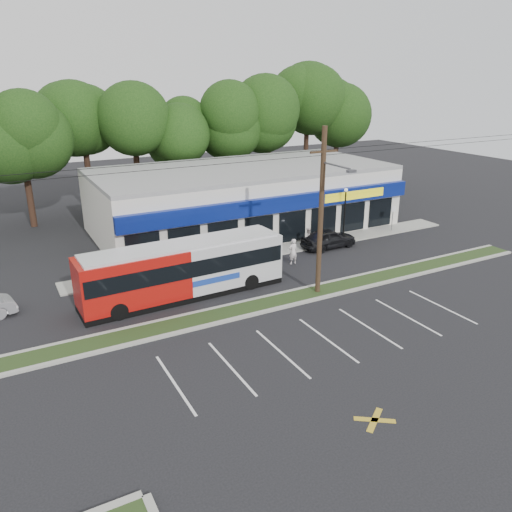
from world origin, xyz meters
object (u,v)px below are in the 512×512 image
object	(u,v)px
sign_post	(393,214)
metrobus	(184,268)
utility_pole	(320,208)
lamp_post	(345,208)
pedestrian_a	(293,251)
car_dark	(328,238)
pedestrian_b	(308,238)

from	to	relation	value
sign_post	metrobus	xyz separation A→B (m)	(-20.30, -4.07, 0.21)
utility_pole	metrobus	bearing A→B (deg)	153.38
lamp_post	pedestrian_a	xyz separation A→B (m)	(-6.62, -2.80, -1.74)
sign_post	pedestrian_a	world-z (taller)	sign_post
metrobus	car_dark	distance (m)	13.41
car_dark	pedestrian_b	distance (m)	1.59
pedestrian_a	utility_pole	bearing A→B (deg)	69.91
lamp_post	metrobus	size ratio (longest dim) A/B	0.34
lamp_post	car_dark	xyz separation A→B (m)	(-2.31, -1.11, -1.91)
sign_post	car_dark	size ratio (longest dim) A/B	0.50
sign_post	pedestrian_a	distance (m)	11.92
car_dark	pedestrian_a	distance (m)	4.63
metrobus	lamp_post	bearing A→B (deg)	13.74
lamp_post	car_dark	size ratio (longest dim) A/B	0.96
pedestrian_b	sign_post	bearing A→B (deg)	168.77
sign_post	metrobus	distance (m)	20.70
pedestrian_b	metrobus	bearing A→B (deg)	7.27
car_dark	pedestrian_b	bearing A→B (deg)	57.51
pedestrian_a	lamp_post	bearing A→B (deg)	-160.23
utility_pole	pedestrian_b	distance (m)	9.95
metrobus	car_dark	bearing A→B (deg)	11.82
metrobus	pedestrian_b	size ratio (longest dim) A/B	7.93
metrobus	pedestrian_b	xyz separation A→B (m)	(11.62, 4.00, -0.98)
sign_post	pedestrian_a	xyz separation A→B (m)	(-11.62, -2.57, -0.63)
pedestrian_b	car_dark	bearing A→B (deg)	137.48
utility_pole	lamp_post	distance (m)	11.67
pedestrian_b	lamp_post	bearing A→B (deg)	172.94
sign_post	metrobus	bearing A→B (deg)	-168.65
lamp_post	sign_post	bearing A→B (deg)	-2.58
sign_post	car_dark	xyz separation A→B (m)	(-7.31, -0.89, -0.80)
sign_post	pedestrian_a	size ratio (longest dim) A/B	1.20
lamp_post	pedestrian_a	size ratio (longest dim) A/B	2.29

